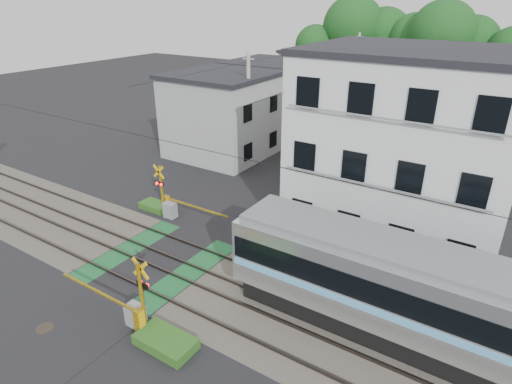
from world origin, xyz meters
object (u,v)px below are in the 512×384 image
Objects in this scene: crossing_signal_near at (135,312)px; pedestrian at (393,104)px; crossing_signal_far at (169,205)px; manhole_cover at (45,328)px; apartment_block at (407,144)px.

pedestrian is (-1.89, 38.80, 0.11)m from crossing_signal_near.
manhole_cover is at bearing -76.02° from crossing_signal_far.
crossing_signal_near is 7.13× the size of manhole_cover.
pedestrian is (-7.80, 25.65, -3.84)m from apartment_block.
crossing_signal_near is 1.00× the size of crossing_signal_far.
apartment_block is at bearing 126.49° from pedestrian.
apartment_block reaches higher than crossing_signal_far.
crossing_signal_near reaches higher than pedestrian.
pedestrian reaches higher than manhole_cover.
crossing_signal_near and crossing_signal_far have the same top height.
pedestrian is at bearing 88.63° from manhole_cover.
crossing_signal_far is 9.58m from manhole_cover.
apartment_block is 27.09m from pedestrian.
apartment_block is at bearing 65.78° from crossing_signal_near.
crossing_signal_far is 0.46× the size of apartment_block.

